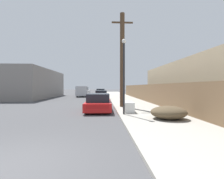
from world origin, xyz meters
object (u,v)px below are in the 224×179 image
(discarded_fridge, at_px, (128,107))
(car_parked_far, at_px, (101,93))
(car_parked_mid, at_px, (101,95))
(brush_pile, at_px, (169,112))
(street_lamp, at_px, (124,71))
(pickup_truck, at_px, (83,91))
(utility_pole, at_px, (122,59))
(parked_sports_car_red, at_px, (98,103))

(discarded_fridge, height_order, car_parked_far, car_parked_far)
(car_parked_mid, bearing_deg, brush_pile, -79.94)
(car_parked_mid, xyz_separation_m, car_parked_far, (-0.07, 9.90, 0.05))
(brush_pile, bearing_deg, street_lamp, 142.14)
(car_parked_far, xyz_separation_m, pickup_truck, (-3.22, -2.51, 0.28))
(pickup_truck, distance_m, brush_pile, 23.95)
(car_parked_mid, bearing_deg, pickup_truck, 110.45)
(street_lamp, height_order, brush_pile, street_lamp)
(brush_pile, bearing_deg, utility_pole, 107.55)
(utility_pole, bearing_deg, car_parked_far, 95.88)
(car_parked_mid, relative_size, utility_pole, 0.53)
(discarded_fridge, relative_size, street_lamp, 0.37)
(pickup_truck, height_order, street_lamp, street_lamp)
(discarded_fridge, bearing_deg, utility_pole, 94.25)
(parked_sports_car_red, bearing_deg, discarded_fridge, -33.47)
(car_parked_mid, distance_m, brush_pile, 15.95)
(utility_pole, height_order, street_lamp, utility_pole)
(discarded_fridge, bearing_deg, car_parked_far, 97.72)
(discarded_fridge, distance_m, pickup_truck, 20.81)
(discarded_fridge, bearing_deg, street_lamp, -110.08)
(car_parked_mid, distance_m, car_parked_far, 9.90)
(car_parked_far, bearing_deg, street_lamp, -81.80)
(parked_sports_car_red, distance_m, car_parked_mid, 11.32)
(car_parked_far, height_order, brush_pile, car_parked_far)
(parked_sports_car_red, xyz_separation_m, brush_pile, (3.80, -4.17, -0.13))
(parked_sports_car_red, bearing_deg, pickup_truck, 100.43)
(car_parked_far, bearing_deg, discarded_fridge, -80.47)
(pickup_truck, bearing_deg, car_parked_mid, 115.40)
(car_parked_far, bearing_deg, parked_sports_car_red, -85.72)
(pickup_truck, height_order, brush_pile, pickup_truck)
(car_parked_far, height_order, utility_pole, utility_pole)
(pickup_truck, distance_m, street_lamp, 21.83)
(pickup_truck, bearing_deg, brush_pile, 108.51)
(street_lamp, bearing_deg, car_parked_mid, 96.61)
(car_parked_mid, distance_m, utility_pole, 10.55)
(street_lamp, relative_size, brush_pile, 2.46)
(discarded_fridge, distance_m, utility_pole, 4.74)
(utility_pole, bearing_deg, car_parked_mid, 101.32)
(discarded_fridge, xyz_separation_m, parked_sports_car_red, (-2.08, 1.40, 0.14))
(discarded_fridge, xyz_separation_m, street_lamp, (-0.45, -1.09, 2.35))
(discarded_fridge, height_order, parked_sports_car_red, parked_sports_car_red)
(car_parked_mid, bearing_deg, car_parked_far, 86.82)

